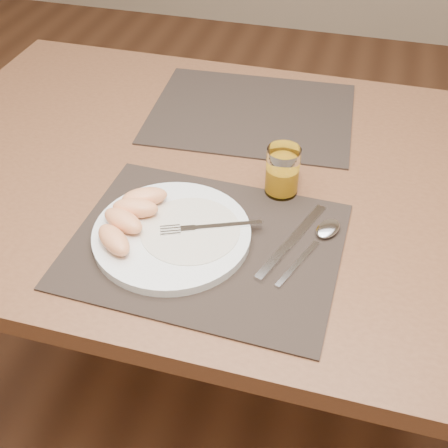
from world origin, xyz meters
TOP-DOWN VIEW (x-y plane):
  - ground at (0.00, 0.00)m, footprint 5.00×5.00m
  - table at (0.00, 0.00)m, footprint 1.40×0.90m
  - placemat_near at (-0.01, -0.22)m, footprint 0.46×0.36m
  - placemat_far at (-0.03, 0.22)m, footprint 0.47×0.38m
  - plate at (-0.07, -0.22)m, footprint 0.27×0.27m
  - plate_dressing at (-0.04, -0.21)m, footprint 0.17×0.17m
  - fork at (-0.02, -0.20)m, footprint 0.17×0.08m
  - knife at (0.13, -0.19)m, footprint 0.09×0.21m
  - spoon at (0.18, -0.15)m, footprint 0.09×0.19m
  - juice_glass at (0.09, -0.04)m, footprint 0.06×0.06m
  - grapefruit_wedges at (-0.14, -0.22)m, footprint 0.10×0.19m

SIDE VIEW (x-z plane):
  - ground at x=0.00m, z-range 0.00..0.00m
  - table at x=0.00m, z-range 0.29..1.04m
  - placemat_near at x=-0.01m, z-range 0.75..0.75m
  - placemat_far at x=-0.03m, z-range 0.75..0.75m
  - knife at x=0.13m, z-range 0.75..0.76m
  - spoon at x=0.18m, z-range 0.75..0.77m
  - plate at x=-0.07m, z-range 0.75..0.77m
  - plate_dressing at x=-0.04m, z-range 0.77..0.77m
  - fork at x=-0.02m, z-range 0.77..0.77m
  - grapefruit_wedges at x=-0.14m, z-range 0.77..0.80m
  - juice_glass at x=0.09m, z-range 0.75..0.84m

